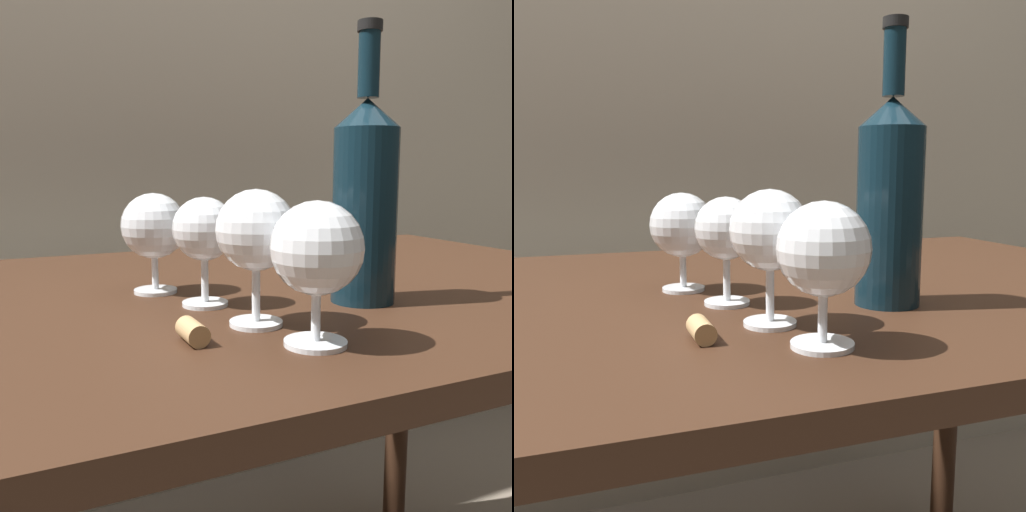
# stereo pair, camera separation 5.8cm
# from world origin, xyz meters

# --- Properties ---
(back_wall) EXTENTS (5.00, 0.08, 2.60)m
(back_wall) POSITION_xyz_m (0.00, 0.77, 1.30)
(back_wall) COLOR #B2A893
(back_wall) RESTS_ON ground_plane
(dining_table) EXTENTS (1.38, 0.81, 0.75)m
(dining_table) POSITION_xyz_m (0.00, 0.00, 0.65)
(dining_table) COLOR #382114
(dining_table) RESTS_ON ground_plane
(wine_glass_rose) EXTENTS (0.09, 0.09, 0.14)m
(wine_glass_rose) POSITION_xyz_m (-0.00, -0.28, 0.84)
(wine_glass_rose) COLOR white
(wine_glass_rose) RESTS_ON dining_table
(wine_glass_port) EXTENTS (0.09, 0.09, 0.15)m
(wine_glass_port) POSITION_xyz_m (-0.02, -0.19, 0.85)
(wine_glass_port) COLOR white
(wine_glass_port) RESTS_ON dining_table
(wine_glass_merlot) EXTENTS (0.08, 0.08, 0.13)m
(wine_glass_merlot) POSITION_xyz_m (-0.04, -0.09, 0.84)
(wine_glass_merlot) COLOR white
(wine_glass_merlot) RESTS_ON dining_table
(wine_glass_cabernet) EXTENTS (0.09, 0.09, 0.13)m
(wine_glass_cabernet) POSITION_xyz_m (-0.08, 0.01, 0.84)
(wine_glass_cabernet) COLOR white
(wine_glass_cabernet) RESTS_ON dining_table
(wine_bottle) EXTENTS (0.08, 0.08, 0.34)m
(wine_bottle) POSITION_xyz_m (0.15, -0.15, 0.88)
(wine_bottle) COLOR #0F232D
(wine_bottle) RESTS_ON dining_table
(cork) EXTENTS (0.02, 0.04, 0.02)m
(cork) POSITION_xyz_m (-0.10, -0.22, 0.76)
(cork) COLOR tan
(cork) RESTS_ON dining_table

